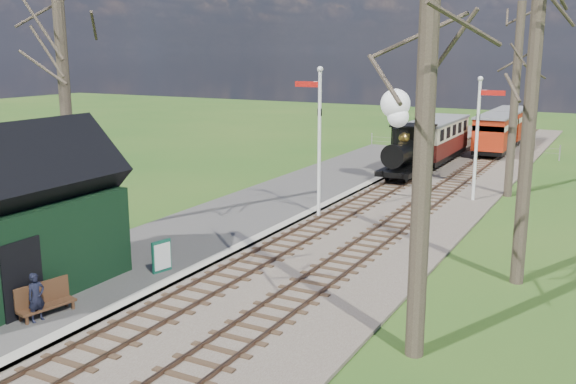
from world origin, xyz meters
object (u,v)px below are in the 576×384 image
at_px(red_carriage_b, 510,125).
at_px(semaphore_far, 479,130).
at_px(red_carriage_a, 495,134).
at_px(station_shed, 11,221).
at_px(locomotive, 405,141).
at_px(coach, 436,138).
at_px(person, 36,297).
at_px(sign_board, 162,256).
at_px(bench, 44,299).
at_px(semaphore_near, 318,132).

bearing_deg(red_carriage_b, semaphore_far, -84.76).
bearing_deg(red_carriage_a, station_shed, -102.23).
distance_m(locomotive, red_carriage_a, 11.10).
xyz_separation_m(semaphore_far, locomotive, (-4.39, 3.06, -1.17)).
xyz_separation_m(coach, person, (-2.26, -28.19, -0.77)).
distance_m(red_carriage_b, sign_board, 34.33).
bearing_deg(red_carriage_b, station_shed, -100.47).
bearing_deg(red_carriage_a, bench, -98.82).
relative_size(red_carriage_a, red_carriage_b, 1.00).
distance_m(semaphore_far, person, 20.34).
distance_m(red_carriage_a, bench, 32.91).
distance_m(locomotive, coach, 6.10).
xyz_separation_m(sign_board, person, (-0.41, -4.35, 0.13)).
relative_size(locomotive, coach, 0.62).
distance_m(semaphore_near, coach, 15.28).
bearing_deg(sign_board, station_shed, -126.54).
height_order(red_carriage_b, person, red_carriage_b).
relative_size(station_shed, semaphore_near, 1.01).
bearing_deg(semaphore_near, locomotive, 85.22).
distance_m(station_shed, person, 2.71).
xyz_separation_m(bench, person, (0.18, -0.38, 0.23)).
bearing_deg(locomotive, semaphore_near, -94.78).
bearing_deg(bench, red_carriage_a, 81.18).
relative_size(semaphore_near, bench, 4.04).
bearing_deg(station_shed, locomotive, 78.50).
relative_size(sign_board, person, 0.79).
bearing_deg(bench, person, -64.91).
xyz_separation_m(semaphore_near, bench, (-1.67, -12.68, -3.03)).
distance_m(semaphore_near, bench, 13.14).
bearing_deg(sign_board, bench, -98.44).
distance_m(semaphore_far, sign_board, 16.19).
distance_m(station_shed, semaphore_far, 20.01).
distance_m(coach, person, 28.29).
bearing_deg(semaphore_near, sign_board, -97.10).
distance_m(sign_board, bench, 4.02).
relative_size(locomotive, person, 3.80).
relative_size(station_shed, red_carriage_a, 1.23).
height_order(locomotive, bench, locomotive).
xyz_separation_m(station_shed, coach, (4.30, 27.13, -0.67)).
bearing_deg(coach, red_carriage_b, 75.70).
distance_m(station_shed, coach, 27.48).
bearing_deg(red_carriage_b, locomotive, -99.12).
height_order(locomotive, red_carriage_a, locomotive).
bearing_deg(person, bench, 34.84).
xyz_separation_m(station_shed, sign_board, (2.44, 3.30, -1.57)).
bearing_deg(bench, station_shed, 160.03).
distance_m(station_shed, locomotive, 21.49).
bearing_deg(person, red_carriage_b, 2.53).
relative_size(semaphore_far, coach, 0.75).
distance_m(semaphore_far, bench, 20.07).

